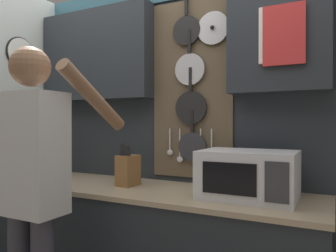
# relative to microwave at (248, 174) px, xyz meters

# --- Properties ---
(back_wall_unit) EXTENTS (2.81, 0.23, 2.43)m
(back_wall_unit) POSITION_rel_microwave_xyz_m (-0.70, 0.28, 0.45)
(back_wall_unit) COLOR #23282D
(back_wall_unit) RESTS_ON ground_plane
(microwave) EXTENTS (0.53, 0.38, 0.27)m
(microwave) POSITION_rel_microwave_xyz_m (0.00, 0.00, 0.00)
(microwave) COLOR silver
(microwave) RESTS_ON base_cabinet_counter
(knife_block) EXTENTS (0.12, 0.16, 0.29)m
(knife_block) POSITION_rel_microwave_xyz_m (-0.82, 0.00, -0.03)
(knife_block) COLOR brown
(knife_block) RESTS_ON base_cabinet_counter
(utensil_crock) EXTENTS (0.11, 0.11, 0.32)m
(utensil_crock) POSITION_rel_microwave_xyz_m (-1.52, 0.00, -0.06)
(utensil_crock) COLOR white
(utensil_crock) RESTS_ON base_cabinet_counter
(person) EXTENTS (0.54, 0.62, 1.77)m
(person) POSITION_rel_microwave_xyz_m (-1.02, -0.62, -0.00)
(person) COLOR #383842
(person) RESTS_ON ground_plane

